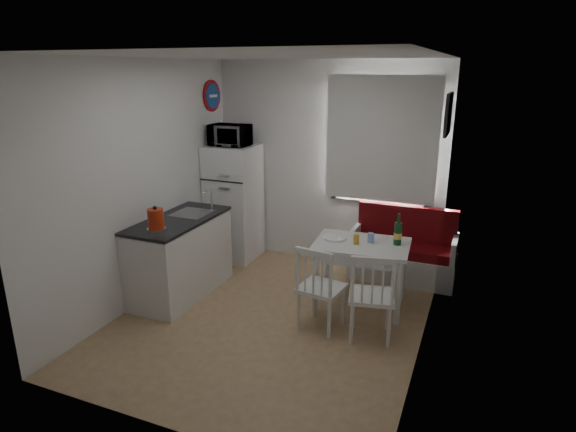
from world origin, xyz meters
name	(u,v)px	position (x,y,z in m)	size (l,w,h in m)	color
floor	(272,318)	(0.00, 0.00, 0.00)	(3.00, 3.50, 0.02)	#93744E
ceiling	(269,56)	(0.00, 0.00, 2.60)	(3.00, 3.50, 0.02)	white
wall_back	(327,165)	(0.00, 1.75, 1.30)	(3.00, 0.02, 2.60)	white
wall_front	(158,263)	(0.00, -1.75, 1.30)	(3.00, 0.02, 2.60)	white
wall_left	(144,184)	(-1.50, 0.00, 1.30)	(0.02, 3.50, 2.60)	white
wall_right	(431,215)	(1.50, 0.00, 1.30)	(0.02, 3.50, 2.60)	white
window	(382,143)	(0.70, 1.72, 1.62)	(1.22, 0.06, 1.47)	silver
curtain	(381,140)	(0.70, 1.65, 1.68)	(1.35, 0.02, 1.50)	white
kitchen_counter	(181,256)	(-1.20, 0.16, 0.46)	(0.62, 1.32, 1.16)	silver
wall_sign	(212,96)	(-1.47, 1.45, 2.15)	(0.40, 0.40, 0.03)	navy
picture_frame	(448,114)	(1.48, 1.10, 2.05)	(0.04, 0.52, 0.42)	black
bench	(403,256)	(1.08, 1.51, 0.30)	(1.25, 0.48, 0.89)	silver
dining_table	(361,250)	(0.77, 0.61, 0.65)	(1.03, 0.76, 0.73)	silver
chair_left	(319,280)	(0.52, -0.05, 0.54)	(0.46, 0.45, 0.47)	silver
chair_right	(370,288)	(1.02, -0.05, 0.55)	(0.50, 0.48, 0.48)	silver
fridge	(234,202)	(-1.18, 1.40, 0.77)	(0.61, 0.61, 1.54)	white
microwave	(230,135)	(-1.18, 1.35, 1.67)	(0.49, 0.33, 0.27)	white
kettle	(156,219)	(-1.15, -0.29, 1.03)	(0.19, 0.19, 0.26)	#AA270D
wine_bottle	(398,229)	(1.12, 0.71, 0.90)	(0.08, 0.08, 0.33)	#133C1C
drinking_glass_orange	(356,239)	(0.72, 0.56, 0.78)	(0.06, 0.06, 0.10)	gold
drinking_glass_blue	(371,238)	(0.85, 0.66, 0.79)	(0.06, 0.06, 0.11)	#86A7E5
plate	(335,238)	(0.47, 0.63, 0.74)	(0.24, 0.24, 0.02)	white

